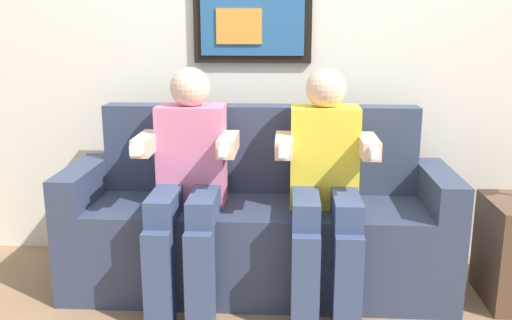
# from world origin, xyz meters

# --- Properties ---
(ground_plane) EXTENTS (5.58, 5.58, 0.00)m
(ground_plane) POSITION_xyz_m (0.00, 0.00, 0.00)
(ground_plane) COLOR #8C6B4C
(back_wall_assembly) EXTENTS (4.29, 0.10, 2.60)m
(back_wall_assembly) POSITION_xyz_m (-0.00, 0.76, 1.30)
(back_wall_assembly) COLOR silver
(back_wall_assembly) RESTS_ON ground_plane
(couch) EXTENTS (1.89, 0.58, 0.90)m
(couch) POSITION_xyz_m (0.00, 0.33, 0.31)
(couch) COLOR #333D56
(couch) RESTS_ON ground_plane
(person_on_left) EXTENTS (0.46, 0.56, 1.11)m
(person_on_left) POSITION_xyz_m (-0.32, 0.16, 0.61)
(person_on_left) COLOR pink
(person_on_left) RESTS_ON ground_plane
(person_on_right) EXTENTS (0.46, 0.56, 1.11)m
(person_on_right) POSITION_xyz_m (0.32, 0.16, 0.61)
(person_on_right) COLOR yellow
(person_on_right) RESTS_ON ground_plane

